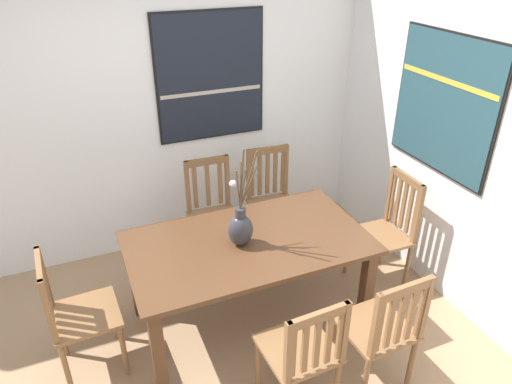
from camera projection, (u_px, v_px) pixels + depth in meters
name	position (u px, v px, depth m)	size (l,w,h in m)	color
ground_plane	(246.00, 377.00, 3.21)	(6.40, 6.40, 0.03)	#A37F5B
wall_back	(165.00, 104.00, 4.06)	(6.40, 0.12, 2.70)	white
wall_side	(500.00, 150.00, 3.19)	(0.12, 6.40, 2.70)	white
dining_table	(248.00, 253.00, 3.37)	(1.69, 0.96, 0.74)	#51331E
centerpiece_vase	(241.00, 227.00, 3.22)	(0.21, 0.19, 0.76)	#333338
chair_0	(303.00, 352.00, 2.77)	(0.44, 0.44, 0.90)	brown
chair_1	(74.00, 313.00, 3.03)	(0.44, 0.44, 0.93)	brown
chair_2	(382.00, 328.00, 2.91)	(0.44, 0.44, 0.93)	brown
chair_3	(272.00, 198.00, 4.33)	(0.45, 0.45, 0.96)	brown
chair_4	(387.00, 229.00, 3.87)	(0.43, 0.43, 0.97)	brown
chair_5	(213.00, 213.00, 4.13)	(0.43, 0.43, 0.96)	brown
painting_on_back_wall	(210.00, 77.00, 4.04)	(0.96, 0.05, 1.10)	black
painting_on_side_wall	(445.00, 104.00, 3.48)	(0.05, 1.00, 1.03)	black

